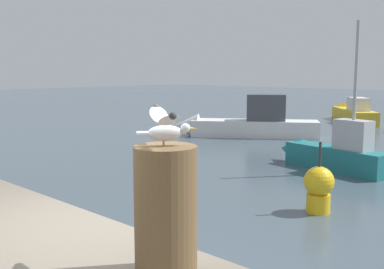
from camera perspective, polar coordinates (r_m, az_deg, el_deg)
The scene contains 6 objects.
mooring_post at distance 3.08m, azimuth -3.24°, elevation -9.34°, with size 0.41×0.41×0.86m, color brown.
seagull at distance 2.96m, azimuth -3.27°, elevation 1.02°, with size 0.62×0.47×0.25m.
boat_white at distance 18.64m, azimuth 6.37°, elevation 1.33°, with size 5.38×4.23×1.86m.
boat_teal at distance 12.94m, azimuth 16.71°, elevation -2.12°, with size 3.45×1.27×3.85m.
boat_yellow at distance 25.50m, azimuth 18.94°, elevation 2.50°, with size 4.08×4.41×1.43m.
channel_buoy at distance 8.97m, azimuth 15.25°, elevation -6.26°, with size 0.56×0.56×1.33m.
Camera 1 is at (3.27, -2.46, 2.62)m, focal length 43.56 mm.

